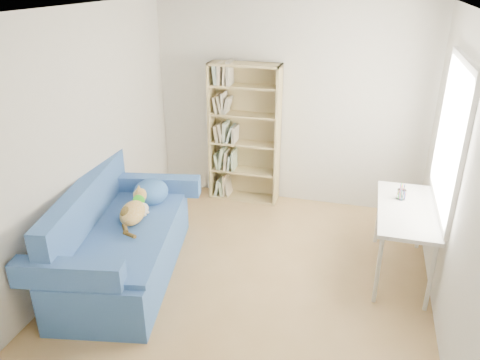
{
  "coord_description": "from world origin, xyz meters",
  "views": [
    {
      "loc": [
        0.95,
        -3.8,
        2.88
      ],
      "look_at": [
        -0.26,
        0.56,
        0.85
      ],
      "focal_mm": 35.0,
      "sensor_mm": 36.0,
      "label": 1
    }
  ],
  "objects_px": {
    "desk": "(406,215)",
    "sofa": "(121,240)",
    "bookshelf": "(244,139)",
    "pen_cup": "(401,193)"
  },
  "relations": [
    {
      "from": "sofa",
      "to": "bookshelf",
      "type": "distance_m",
      "value": 2.21
    },
    {
      "from": "desk",
      "to": "pen_cup",
      "type": "xyz_separation_m",
      "value": [
        -0.06,
        0.2,
        0.14
      ]
    },
    {
      "from": "bookshelf",
      "to": "desk",
      "type": "distance_m",
      "value": 2.38
    },
    {
      "from": "sofa",
      "to": "desk",
      "type": "bearing_deg",
      "value": 3.99
    },
    {
      "from": "desk",
      "to": "sofa",
      "type": "bearing_deg",
      "value": -164.99
    },
    {
      "from": "bookshelf",
      "to": "desk",
      "type": "height_order",
      "value": "bookshelf"
    },
    {
      "from": "desk",
      "to": "pen_cup",
      "type": "bearing_deg",
      "value": 105.9
    },
    {
      "from": "bookshelf",
      "to": "sofa",
      "type": "bearing_deg",
      "value": -110.58
    },
    {
      "from": "sofa",
      "to": "desk",
      "type": "xyz_separation_m",
      "value": [
        2.76,
        0.74,
        0.31
      ]
    },
    {
      "from": "sofa",
      "to": "pen_cup",
      "type": "distance_m",
      "value": 2.89
    }
  ]
}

